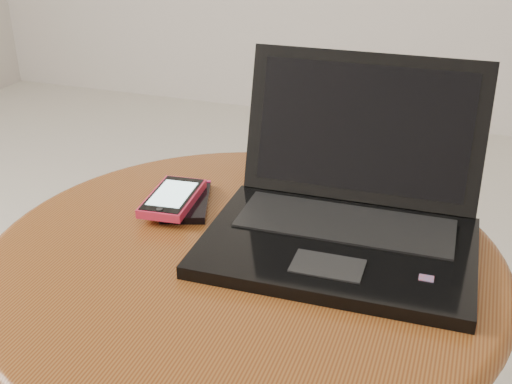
% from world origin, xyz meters
% --- Properties ---
extents(table, '(0.66, 0.66, 0.52)m').
position_xyz_m(table, '(-0.04, 0.01, 0.41)').
color(table, '#5A2712').
rests_on(table, ground).
extents(laptop, '(0.34, 0.30, 0.21)m').
position_xyz_m(laptop, '(0.08, 0.09, 0.56)').
color(laptop, black).
rests_on(laptop, table).
extents(phone_black, '(0.10, 0.13, 0.01)m').
position_xyz_m(phone_black, '(-0.16, 0.10, 0.53)').
color(phone_black, black).
rests_on(phone_black, table).
extents(phone_pink, '(0.07, 0.12, 0.01)m').
position_xyz_m(phone_pink, '(-0.17, 0.08, 0.54)').
color(phone_pink, '#D12443').
rests_on(phone_pink, phone_black).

